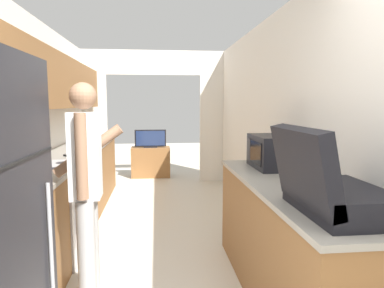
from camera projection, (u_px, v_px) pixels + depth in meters
wall_left at (25, 108)px, 3.44m from camera, size 0.38×7.87×2.50m
wall_right at (293, 131)px, 3.31m from camera, size 0.06×7.87×2.50m
wall_far_with_doorway at (154, 107)px, 6.47m from camera, size 3.06×0.06×2.50m
counter_left at (73, 187)px, 4.33m from camera, size 0.62×4.32×0.92m
counter_right at (289, 243)px, 2.59m from camera, size 0.62×2.18×0.92m
range_oven at (49, 212)px, 3.33m from camera, size 0.66×0.72×1.06m
person at (86, 189)px, 2.49m from camera, size 0.53×0.38×1.67m
suitcase at (328, 188)px, 1.84m from camera, size 0.51×0.64×0.47m
microwave at (274, 152)px, 3.16m from camera, size 0.39×0.54×0.30m
tv_cabinet at (151, 162)px, 7.11m from camera, size 0.79×0.42×0.62m
television at (150, 139)px, 7.01m from camera, size 0.64×0.16×0.37m
knife at (68, 155)px, 3.91m from camera, size 0.18×0.31×0.02m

